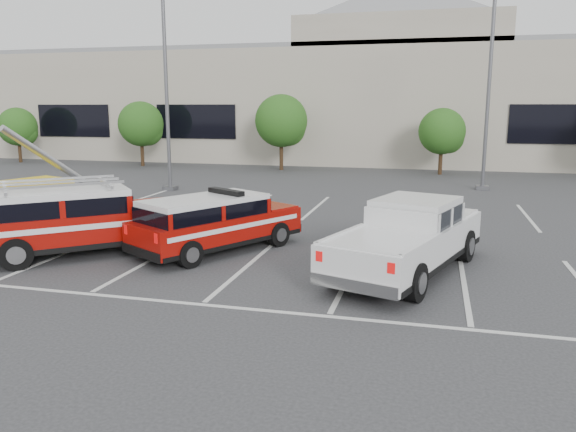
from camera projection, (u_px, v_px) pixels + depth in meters
The scene contains 13 objects.
ground at pixel (246, 268), 14.47m from camera, with size 120.00×120.00×0.00m, color #2E2E31.
stall_markings at pixel (289, 231), 18.74m from camera, with size 23.00×15.00×0.01m, color silver.
convention_building at pixel (378, 98), 43.78m from camera, with size 60.00×16.99×13.20m.
tree_far_left at pixel (19, 128), 41.04m from camera, with size 2.77×2.77×3.99m.
tree_left at pixel (142, 126), 38.54m from camera, with size 3.07×3.07×4.42m.
tree_mid_left at pixel (283, 123), 36.03m from camera, with size 3.37×3.37×4.85m.
tree_mid_right at pixel (443, 133), 33.68m from camera, with size 2.77×2.77×3.99m.
light_pole_left at pixel (166, 83), 26.83m from camera, with size 0.90×0.60×10.24m.
light_pole_mid at pixel (489, 83), 26.95m from camera, with size 0.90×0.60×10.24m.
fire_chief_suv at pixel (215, 227), 15.95m from camera, with size 4.07×5.22×1.75m.
white_pickup at pixel (408, 244), 13.94m from camera, with size 3.80×6.24×1.81m.
ladder_suv at pixel (76, 225), 15.65m from camera, with size 5.35×5.11×2.10m.
utility_rig at pixel (28, 204), 19.74m from camera, with size 4.49×4.40×3.49m.
Camera 1 is at (4.55, -13.22, 4.10)m, focal length 35.00 mm.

